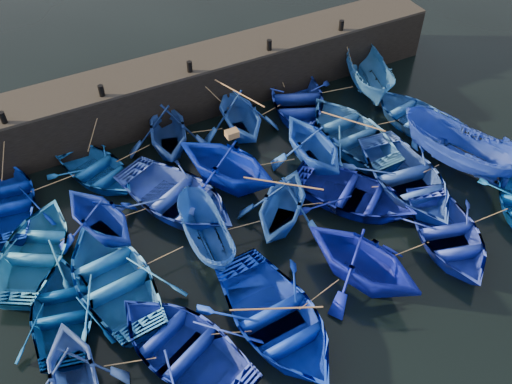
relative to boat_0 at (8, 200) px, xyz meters
name	(u,v)px	position (x,y,z in m)	size (l,w,h in m)	color
ground	(296,259)	(8.90, -7.51, -0.50)	(120.00, 120.00, 0.00)	black
quay_wall	(185,87)	(8.90, 2.99, 0.75)	(26.00, 2.50, 2.50)	black
quay_top	(183,63)	(8.90, 2.99, 2.06)	(26.00, 2.50, 0.12)	black
bollard_0	(3,117)	(0.90, 2.09, 2.37)	(0.24, 0.24, 0.50)	black
bollard_1	(101,91)	(4.90, 2.09, 2.37)	(0.24, 0.24, 0.50)	black
bollard_2	(190,67)	(8.90, 2.09, 2.37)	(0.24, 0.24, 0.50)	black
bollard_3	(269,45)	(12.90, 2.09, 2.37)	(0.24, 0.24, 0.50)	black
bollard_4	(341,25)	(16.90, 2.09, 2.37)	(0.24, 0.24, 0.50)	black
boat_0	(8,200)	(0.00, 0.00, 0.00)	(3.45, 4.83, 1.00)	#001B89
boat_1	(96,170)	(3.64, 0.17, -0.05)	(3.12, 4.36, 0.90)	#0C489B
boat_2	(167,129)	(7.06, 0.56, 0.60)	(3.60, 4.18, 2.20)	navy
boat_3	(240,114)	(10.37, 0.15, 0.58)	(3.55, 4.12, 2.17)	#1B47A9
boat_4	(297,100)	(13.60, 0.51, 0.05)	(3.83, 5.35, 1.11)	navy
boat_5	(369,75)	(17.51, 0.18, 0.44)	(1.82, 4.84, 1.87)	#245B92
boat_6	(36,250)	(0.45, -3.12, 0.01)	(3.55, 4.96, 1.03)	#1C69AE
boat_7	(99,216)	(2.94, -3.02, 0.53)	(3.36, 3.90, 2.05)	#0A2398
boat_8	(177,197)	(6.01, -3.03, 0.08)	(4.00, 5.59, 1.16)	blue
boat_9	(226,162)	(8.38, -2.70, 0.73)	(4.02, 4.66, 2.46)	#001491
boat_10	(313,143)	(12.24, -3.16, 0.60)	(3.59, 4.17, 2.19)	blue
boat_11	(351,132)	(14.52, -2.78, 0.07)	(3.96, 5.54, 1.15)	#1D4F8B
boat_12	(414,115)	(17.89, -3.03, 0.00)	(3.42, 4.78, 0.99)	#1C519D
boat_13	(63,310)	(0.71, -6.11, -0.04)	(3.20, 4.47, 0.93)	navy
boat_14	(113,278)	(2.58, -5.67, 0.07)	(3.95, 5.52, 1.14)	blue
boat_15	(205,234)	(6.19, -5.48, 0.27)	(1.50, 3.99, 1.54)	navy
boat_16	(282,204)	(9.34, -5.66, 0.55)	(3.45, 4.00, 2.10)	#174396
boat_17	(353,194)	(12.38, -6.09, 0.04)	(3.70, 5.18, 1.07)	navy
boat_18	(407,178)	(14.82, -6.36, 0.09)	(4.08, 5.71, 1.18)	#2245A6
boat_19	(458,150)	(17.49, -6.28, 0.52)	(2.00, 5.30, 2.05)	#15329A
boat_20	(72,372)	(0.42, -8.78, 0.46)	(3.15, 3.65, 1.92)	#2A4C9B
boat_21	(183,346)	(3.75, -9.25, 0.05)	(3.81, 5.32, 1.10)	#0E2394
boat_22	(276,319)	(6.82, -9.77, 0.09)	(4.09, 5.72, 1.19)	#0627CD
boat_23	(363,259)	(10.45, -9.35, 0.69)	(3.91, 4.54, 2.39)	#08139A
boat_24	(448,234)	(14.34, -9.45, 0.02)	(3.57, 5.00, 1.04)	#1C31B9
wooden_crate	(232,134)	(8.68, -2.70, 2.10)	(0.50, 0.37, 0.28)	brown
mooring_ropes	(239,161)	(9.03, -2.51, 0.38)	(17.56, 11.80, 2.10)	tan
loose_oars	(289,166)	(10.26, -4.52, 1.18)	(9.96, 12.00, 1.08)	#99724C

